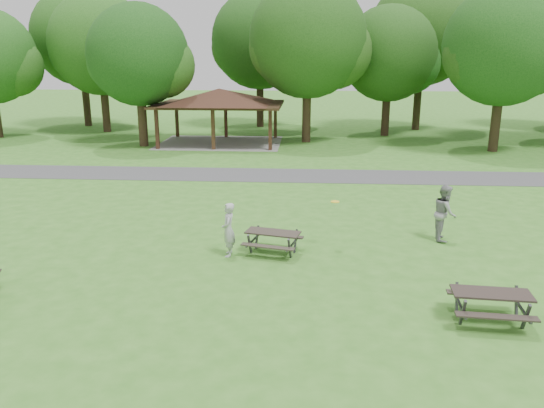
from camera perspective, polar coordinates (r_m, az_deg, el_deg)
The scene contains 16 objects.
ground at distance 14.14m, azimuth -5.23°, elevation -9.45°, with size 160.00×160.00×0.00m, color #377722.
asphalt_path at distance 27.37m, azimuth -0.66°, elevation 3.14°, with size 120.00×3.20×0.02m, color #424244.
pavilion at distance 37.24m, azimuth -5.70°, elevation 11.19°, with size 8.60×7.01×3.76m.
tree_row_c at distance 44.62m, azimuth -17.85°, elevation 15.76°, with size 8.19×7.80×10.67m.
tree_row_d at distance 36.84m, azimuth -14.04°, elevation 14.98°, with size 6.93×6.60×9.27m.
tree_row_e at distance 37.65m, azimuth 4.03°, elevation 16.95°, with size 8.40×8.00×11.02m.
tree_row_f at distance 41.57m, azimuth 12.59°, elevation 15.21°, with size 7.35×7.00×9.55m.
tree_row_g at distance 36.65m, azimuth 23.81°, elevation 15.02°, with size 7.77×7.40×10.25m.
tree_deep_a at distance 49.00m, azimuth -19.77°, elevation 16.24°, with size 8.40×8.00×11.38m.
tree_deep_b at distance 45.82m, azimuth -1.20°, elevation 16.90°, with size 8.40×8.00×11.13m.
tree_deep_c at distance 45.55m, azimuth 15.98°, elevation 17.04°, with size 8.82×8.40×11.90m.
picnic_table_middle at distance 16.54m, azimuth 0.09°, elevation -3.55°, with size 1.94×1.70×0.73m.
picnic_table_far at distance 13.41m, azimuth 22.50°, elevation -9.46°, with size 1.88×1.55×0.77m.
frisbee_in_flight at distance 16.80m, azimuth 6.80°, elevation 0.25°, with size 0.30×0.30×0.02m.
frisbee_thrower at distance 16.28m, azimuth -4.71°, elevation -2.78°, with size 0.61×0.40×1.68m, color #ACACAF.
frisbee_catcher at distance 18.51m, azimuth 18.09°, elevation -0.90°, with size 0.92×0.71×1.88m, color gray.
Camera 1 is at (2.13, -12.61, 6.02)m, focal length 35.00 mm.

